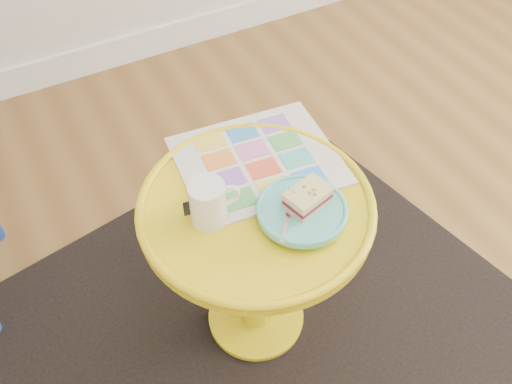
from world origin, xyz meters
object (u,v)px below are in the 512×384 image
mug (209,202)px  plate (302,211)px  side_table (256,243)px  newspaper (258,160)px

mug → plate: bearing=-19.4°
side_table → newspaper: bearing=59.8°
mug → side_table: bearing=0.9°
plate → mug: bearing=152.9°
mug → plate: mug is taller
side_table → newspaper: size_ratio=1.44×
newspaper → plate: size_ratio=1.88×
side_table → plate: plate is taller
newspaper → mug: (-0.17, -0.10, 0.05)m
newspaper → plate: (0.00, -0.19, 0.02)m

